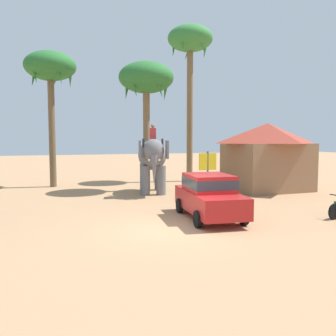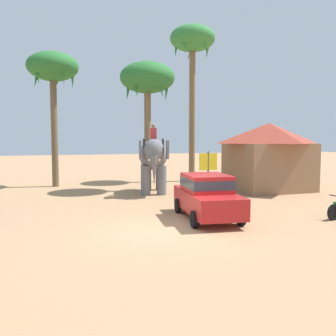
# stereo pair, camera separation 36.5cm
# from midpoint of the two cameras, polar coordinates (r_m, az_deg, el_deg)

# --- Properties ---
(ground_plane) EXTENTS (120.00, 120.00, 0.00)m
(ground_plane) POSITION_cam_midpoint_polar(r_m,az_deg,el_deg) (12.05, 0.80, -9.95)
(ground_plane) COLOR tan
(car_sedan_foreground) EXTENTS (2.27, 4.29, 1.70)m
(car_sedan_foreground) POSITION_cam_midpoint_polar(r_m,az_deg,el_deg) (13.60, 7.06, -4.30)
(car_sedan_foreground) COLOR red
(car_sedan_foreground) RESTS_ON ground
(elephant_with_mahout) EXTENTS (2.42, 4.02, 3.88)m
(elephant_with_mahout) POSITION_cam_midpoint_polar(r_m,az_deg,el_deg) (19.84, -1.88, 1.64)
(elephant_with_mahout) COLOR slate
(elephant_with_mahout) RESTS_ON ground
(palm_tree_behind_elephant) EXTENTS (3.20, 3.20, 8.52)m
(palm_tree_behind_elephant) POSITION_cam_midpoint_polar(r_m,az_deg,el_deg) (24.05, -17.75, 14.79)
(palm_tree_behind_elephant) COLOR brown
(palm_tree_behind_elephant) RESTS_ON ground
(palm_tree_near_hut) EXTENTS (3.20, 3.20, 11.06)m
(palm_tree_near_hut) POSITION_cam_midpoint_polar(r_m,az_deg,el_deg) (26.41, 4.41, 19.21)
(palm_tree_near_hut) COLOR brown
(palm_tree_near_hut) RESTS_ON ground
(palm_tree_left_of_road) EXTENTS (3.20, 3.20, 7.52)m
(palm_tree_left_of_road) POSITION_cam_midpoint_polar(r_m,az_deg,el_deg) (21.10, -2.85, 13.90)
(palm_tree_left_of_road) COLOR brown
(palm_tree_left_of_road) RESTS_ON ground
(roadside_hut) EXTENTS (5.04, 4.24, 4.00)m
(roadside_hut) POSITION_cam_midpoint_polar(r_m,az_deg,el_deg) (21.76, 16.50, 2.07)
(roadside_hut) COLOR #8C6647
(roadside_hut) RESTS_ON ground
(signboard_yellow) EXTENTS (1.00, 0.10, 2.40)m
(signboard_yellow) POSITION_cam_midpoint_polar(r_m,az_deg,el_deg) (18.87, 7.08, 0.53)
(signboard_yellow) COLOR #4C4C51
(signboard_yellow) RESTS_ON ground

